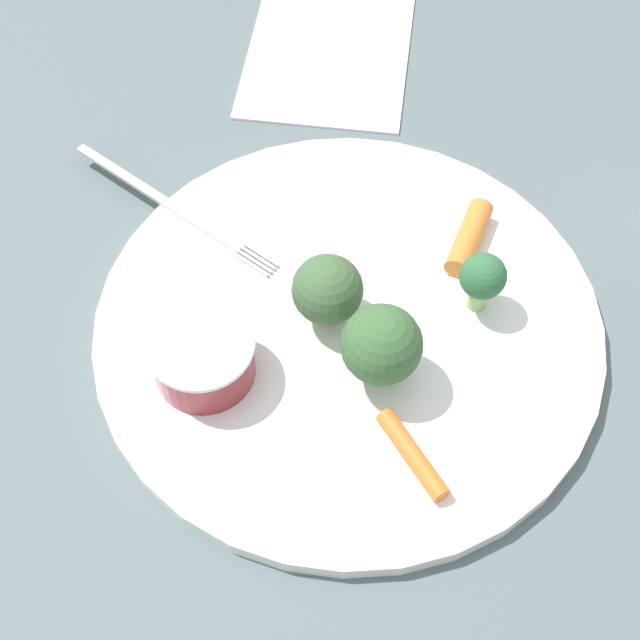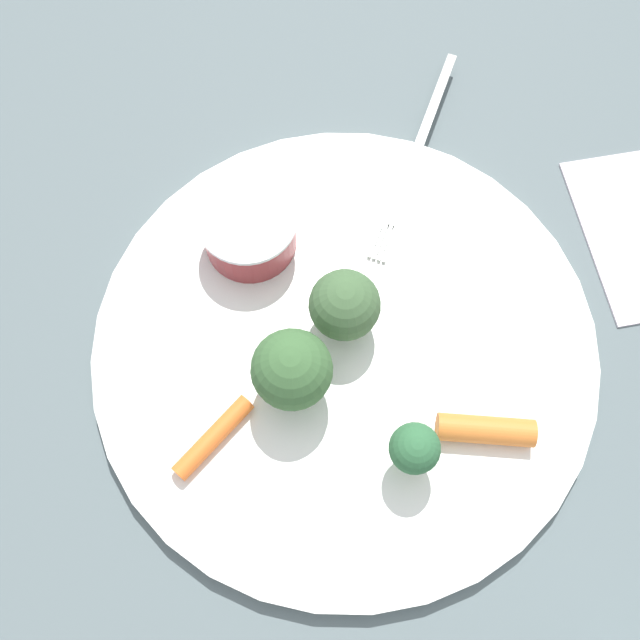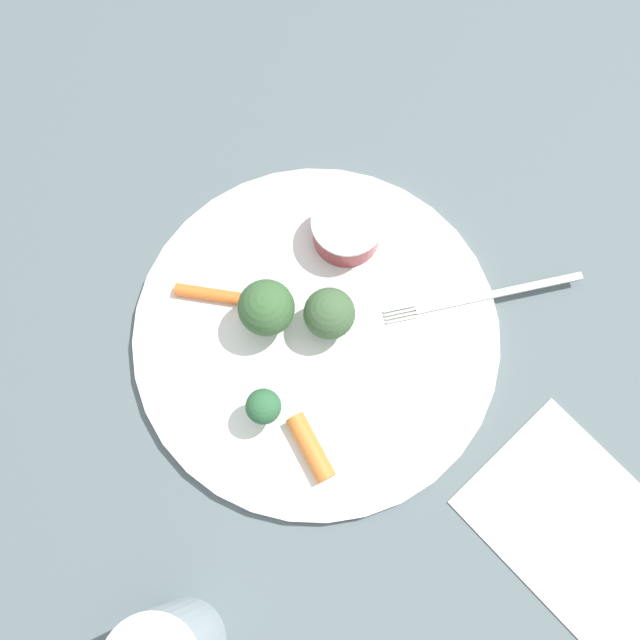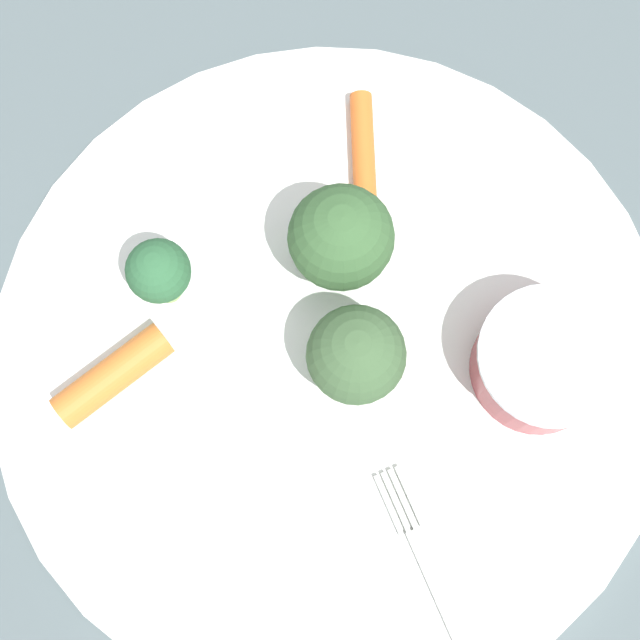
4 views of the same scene
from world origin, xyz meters
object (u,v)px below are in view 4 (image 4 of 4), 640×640
sauce_cup (543,362)px  broccoli_floret_1 (341,238)px  plate (332,352)px  broccoli_floret_2 (159,272)px  carrot_stick_0 (363,150)px  carrot_stick_1 (113,375)px  broccoli_floret_0 (357,355)px

sauce_cup → broccoli_floret_1: (0.02, -0.10, 0.02)m
plate → broccoli_floret_2: 0.09m
broccoli_floret_1 → carrot_stick_0: 0.06m
plate → sauce_cup: 0.10m
broccoli_floret_1 → carrot_stick_1: 0.12m
plate → sauce_cup: (-0.06, 0.08, 0.02)m
sauce_cup → broccoli_floret_0: size_ratio=1.25×
plate → broccoli_floret_2: broccoli_floret_2 is taller
plate → broccoli_floret_1: size_ratio=5.50×
sauce_cup → carrot_stick_0: 0.13m
broccoli_floret_0 → carrot_stick_1: bearing=-45.1°
carrot_stick_0 → carrot_stick_1: (0.16, -0.01, 0.00)m
sauce_cup → carrot_stick_1: bearing=-46.5°
sauce_cup → broccoli_floret_1: 0.11m
carrot_stick_1 → broccoli_floret_1: bearing=161.1°
broccoli_floret_0 → broccoli_floret_2: 0.10m
broccoli_floret_0 → broccoli_floret_1: (-0.03, -0.04, 0.01)m
broccoli_floret_0 → carrot_stick_0: bearing=-140.5°
plate → broccoli_floret_2: (0.03, -0.08, 0.03)m
plate → broccoli_floret_2: size_ratio=7.11×
broccoli_floret_2 → broccoli_floret_0: bearing=109.1°
plate → broccoli_floret_2: bearing=-68.0°
sauce_cup → carrot_stick_0: (-0.03, -0.13, -0.01)m
broccoli_floret_0 → carrot_stick_1: (0.08, -0.08, -0.02)m
sauce_cup → carrot_stick_1: (0.13, -0.14, -0.01)m
broccoli_floret_2 → carrot_stick_0: (-0.11, 0.02, -0.02)m
broccoli_floret_1 → carrot_stick_1: (0.11, -0.04, -0.03)m
sauce_cup → broccoli_floret_0: broccoli_floret_0 is taller
plate → broccoli_floret_1: broccoli_floret_1 is taller
plate → carrot_stick_1: size_ratio=5.58×
plate → carrot_stick_1: (0.08, -0.06, 0.01)m
sauce_cup → carrot_stick_1: sauce_cup is taller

